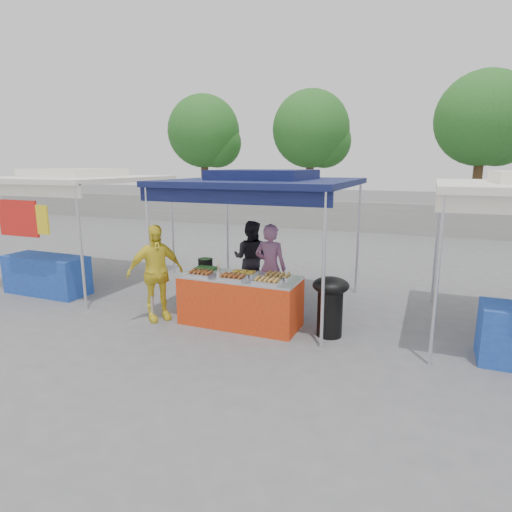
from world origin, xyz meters
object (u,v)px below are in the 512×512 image
at_px(cooking_pot, 205,263).
at_px(customer_person, 155,273).
at_px(vendor_table, 240,300).
at_px(vendor_woman, 270,268).
at_px(wok_burner, 330,301).
at_px(helper_man, 251,258).

distance_m(cooking_pot, customer_person, 0.91).
distance_m(vendor_table, cooking_pot, 1.04).
bearing_deg(cooking_pot, vendor_woman, 25.57).
bearing_deg(wok_burner, vendor_table, -153.06).
bearing_deg(vendor_table, wok_burner, 3.40).
bearing_deg(helper_man, cooking_pot, 71.57).
xyz_separation_m(vendor_woman, customer_person, (-1.68, -1.17, 0.02)).
bearing_deg(helper_man, wok_burner, 138.61).
height_order(vendor_table, cooking_pot, cooking_pot).
bearing_deg(cooking_pot, vendor_table, -22.09).
relative_size(wok_burner, vendor_woman, 0.59).
distance_m(cooking_pot, helper_man, 1.35).
bearing_deg(cooking_pot, wok_burner, -6.12).
xyz_separation_m(cooking_pot, customer_person, (-0.61, -0.66, -0.09)).
distance_m(vendor_table, helper_man, 1.75).
bearing_deg(customer_person, vendor_table, -40.37).
bearing_deg(wok_burner, customer_person, -148.52).
relative_size(vendor_table, cooking_pot, 7.63).
bearing_deg(vendor_woman, vendor_table, 76.11).
bearing_deg(vendor_woman, cooking_pot, 26.30).
relative_size(vendor_table, vendor_woman, 1.23).
xyz_separation_m(cooking_pot, helper_man, (0.34, 1.30, -0.15)).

